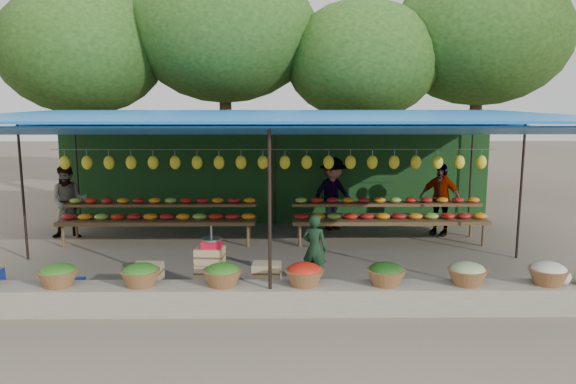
{
  "coord_description": "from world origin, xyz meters",
  "views": [
    {
      "loc": [
        0.17,
        -10.65,
        3.13
      ],
      "look_at": [
        0.29,
        0.2,
        1.29
      ],
      "focal_mm": 35.0,
      "sensor_mm": 36.0,
      "label": 1
    }
  ],
  "objects_px": {
    "weighing_scale": "(212,243)",
    "blue_crate_front": "(67,292)",
    "crate_counter": "(209,275)",
    "vendor_seated": "(315,249)"
  },
  "relations": [
    {
      "from": "weighing_scale",
      "to": "blue_crate_front",
      "type": "relative_size",
      "value": 0.66
    },
    {
      "from": "crate_counter",
      "to": "vendor_seated",
      "type": "xyz_separation_m",
      "value": [
        1.73,
        0.56,
        0.28
      ]
    },
    {
      "from": "weighing_scale",
      "to": "blue_crate_front",
      "type": "xyz_separation_m",
      "value": [
        -2.2,
        -0.32,
        -0.69
      ]
    },
    {
      "from": "crate_counter",
      "to": "weighing_scale",
      "type": "bearing_deg",
      "value": -0.0
    },
    {
      "from": "vendor_seated",
      "to": "blue_crate_front",
      "type": "distance_m",
      "value": 4.0
    },
    {
      "from": "weighing_scale",
      "to": "vendor_seated",
      "type": "xyz_separation_m",
      "value": [
        1.67,
        0.56,
        -0.26
      ]
    },
    {
      "from": "crate_counter",
      "to": "blue_crate_front",
      "type": "distance_m",
      "value": 2.17
    },
    {
      "from": "crate_counter",
      "to": "weighing_scale",
      "type": "xyz_separation_m",
      "value": [
        0.06,
        -0.0,
        0.54
      ]
    },
    {
      "from": "crate_counter",
      "to": "blue_crate_front",
      "type": "height_order",
      "value": "crate_counter"
    },
    {
      "from": "weighing_scale",
      "to": "crate_counter",
      "type": "bearing_deg",
      "value": 180.0
    }
  ]
}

